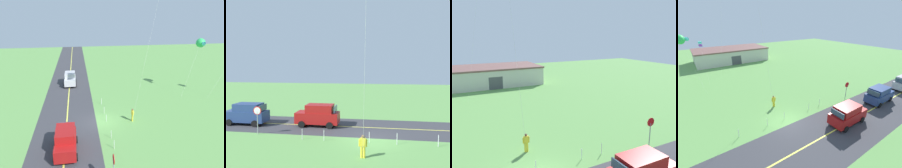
{
  "view_description": "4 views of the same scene",
  "coord_description": "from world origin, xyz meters",
  "views": [
    {
      "loc": [
        23.78,
        -2.39,
        12.61
      ],
      "look_at": [
        1.05,
        1.22,
        5.03
      ],
      "focal_mm": 35.58,
      "sensor_mm": 36.0,
      "label": 1
    },
    {
      "loc": [
        -0.36,
        19.07,
        6.24
      ],
      "look_at": [
        2.36,
        2.22,
        4.87
      ],
      "focal_mm": 37.11,
      "sensor_mm": 36.0,
      "label": 2
    },
    {
      "loc": [
        -4.84,
        -12.9,
        9.4
      ],
      "look_at": [
        3.62,
        3.32,
        5.47
      ],
      "focal_mm": 36.81,
      "sensor_mm": 36.0,
      "label": 3
    },
    {
      "loc": [
        -7.89,
        -12.01,
        10.67
      ],
      "look_at": [
        1.82,
        2.08,
        3.5
      ],
      "focal_mm": 24.7,
      "sensor_mm": 36.0,
      "label": 4
    }
  ],
  "objects": [
    {
      "name": "car_suv_foreground",
      "position": [
        5.39,
        -3.83,
        1.15
      ],
      "size": [
        4.4,
        2.12,
        2.24
      ],
      "color": "maroon",
      "rests_on": "ground"
    },
    {
      "name": "stop_sign",
      "position": [
        10.12,
        -0.1,
        1.8
      ],
      "size": [
        0.76,
        0.08,
        2.56
      ],
      "color": "gray",
      "rests_on": "ground"
    },
    {
      "name": "fence_post_1",
      "position": [
        -2.12,
        0.7,
        0.45
      ],
      "size": [
        0.05,
        0.05,
        0.9
      ],
      "primitive_type": "cylinder",
      "color": "silver",
      "rests_on": "ground"
    },
    {
      "name": "warehouse_distant",
      "position": [
        2.76,
        32.42,
        1.75
      ],
      "size": [
        18.36,
        10.2,
        3.5
      ],
      "color": "beige",
      "rests_on": "ground"
    },
    {
      "name": "kite_green_far",
      "position": [
        -5.15,
        20.52,
        6.61
      ],
      "size": [
        0.56,
        3.68,
        7.06
      ],
      "color": "silver",
      "rests_on": "ground"
    },
    {
      "name": "fence_post_0",
      "position": [
        -5.22,
        0.7,
        0.45
      ],
      "size": [
        0.05,
        0.05,
        0.9
      ],
      "primitive_type": "cylinder",
      "color": "silver",
      "rests_on": "ground"
    },
    {
      "name": "fence_post_3",
      "position": [
        3.79,
        0.7,
        0.45
      ],
      "size": [
        0.05,
        0.05,
        0.9
      ],
      "primitive_type": "cylinder",
      "color": "silver",
      "rests_on": "ground"
    },
    {
      "name": "kite_yellow_high",
      "position": [
        -7.95,
        16.49,
        7.97
      ],
      "size": [
        2.45,
        3.91,
        8.68
      ],
      "color": "silver",
      "rests_on": "ground"
    },
    {
      "name": "car_parked_east_near",
      "position": [
        13.04,
        -3.33,
        1.15
      ],
      "size": [
        4.4,
        2.12,
        2.24
      ],
      "color": "navy",
      "rests_on": "ground"
    },
    {
      "name": "ground_plane",
      "position": [
        0.0,
        0.0,
        -0.05
      ],
      "size": [
        120.0,
        120.0,
        0.1
      ],
      "primitive_type": "cube",
      "color": "#60994C"
    },
    {
      "name": "asphalt_road",
      "position": [
        0.0,
        -4.0,
        0.0
      ],
      "size": [
        120.0,
        7.0,
        0.0
      ],
      "primitive_type": "cube",
      "color": "#38383D",
      "rests_on": "ground"
    },
    {
      "name": "road_centre_stripe",
      "position": [
        0.0,
        -4.0,
        0.01
      ],
      "size": [
        120.0,
        0.16,
        0.0
      ],
      "primitive_type": "cube",
      "color": "#E5E04C",
      "rests_on": "asphalt_road"
    },
    {
      "name": "fence_post_2",
      "position": [
        0.05,
        0.7,
        0.45
      ],
      "size": [
        0.05,
        0.05,
        0.9
      ],
      "primitive_type": "cylinder",
      "color": "silver",
      "rests_on": "ground"
    },
    {
      "name": "person_adult_near",
      "position": [
        0.4,
        3.8,
        0.86
      ],
      "size": [
        0.58,
        0.22,
        1.6
      ],
      "rotation": [
        0.0,
        0.0,
        0.65
      ],
      "color": "yellow",
      "rests_on": "ground"
    },
    {
      "name": "fence_post_4",
      "position": [
        5.67,
        0.7,
        0.45
      ],
      "size": [
        0.05,
        0.05,
        0.9
      ],
      "primitive_type": "cylinder",
      "color": "silver",
      "rests_on": "ground"
    }
  ]
}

